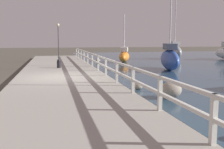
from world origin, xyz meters
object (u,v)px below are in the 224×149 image
sailboat_orange (124,56)px  mooring_bollard (59,64)px  dock_lamp (58,33)px  sailboat_gray (174,51)px  sailboat_blue (170,58)px

sailboat_orange → mooring_bollard: bearing=-114.0°
dock_lamp → sailboat_gray: size_ratio=0.43×
dock_lamp → sailboat_gray: 12.65m
sailboat_gray → sailboat_orange: size_ratio=1.72×
sailboat_gray → sailboat_orange: bearing=-154.5°
sailboat_blue → sailboat_gray: (5.08, 9.52, 0.04)m
sailboat_orange → sailboat_gray: bearing=38.6°
mooring_bollard → sailboat_blue: 7.58m
sailboat_blue → sailboat_orange: sailboat_blue is taller
mooring_bollard → sailboat_gray: size_ratio=0.08×
dock_lamp → mooring_bollard: bearing=-91.6°
dock_lamp → sailboat_orange: 6.51m
sailboat_blue → sailboat_gray: bearing=74.0°
sailboat_gray → dock_lamp: bearing=-166.8°
mooring_bollard → sailboat_blue: bearing=-5.0°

